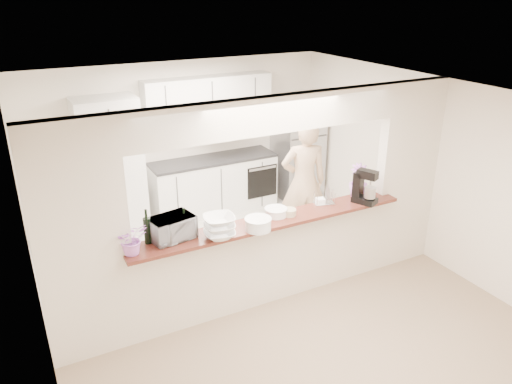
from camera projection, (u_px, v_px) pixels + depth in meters
floor at (269, 298)px, 6.13m from camera, size 6.00×6.00×0.00m
tile_overlay at (218, 245)px, 7.40m from camera, size 5.00×2.90×0.01m
partition at (270, 187)px, 5.56m from camera, size 5.00×0.15×2.50m
bar_counter at (269, 258)px, 5.91m from camera, size 3.40×0.38×1.09m
kitchen_cabinets at (176, 162)px, 7.91m from camera, size 3.15×0.62×2.25m
refrigerator at (298, 151)px, 8.85m from camera, size 0.75×0.70×1.70m
flower_left at (132, 239)px, 4.90m from camera, size 0.32×0.28×0.33m
wine_bottle_a at (147, 230)px, 5.11m from camera, size 0.08×0.08×0.38m
wine_bottle_b at (184, 224)px, 5.29m from camera, size 0.06×0.06×0.32m
toaster_oven at (172, 228)px, 5.20m from camera, size 0.51×0.39×0.25m
serving_bowls at (219, 227)px, 5.23m from camera, size 0.38×0.38×0.24m
plate_stack_a at (258, 224)px, 5.43m from camera, size 0.30×0.30×0.13m
plate_stack_b at (276, 212)px, 5.76m from camera, size 0.26×0.26×0.09m
red_bowl at (259, 219)px, 5.61m from camera, size 0.16×0.16×0.08m
tan_bowl at (289, 212)px, 5.78m from camera, size 0.16×0.16×0.08m
utensil_caddy at (324, 197)px, 6.06m from camera, size 0.27×0.20×0.23m
stand_mixer at (364, 188)px, 6.06m from camera, size 0.28×0.33×0.42m
flower_right at (359, 181)px, 6.23m from camera, size 0.29×0.29×0.42m
person at (304, 183)px, 7.22m from camera, size 0.77×0.62×1.84m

